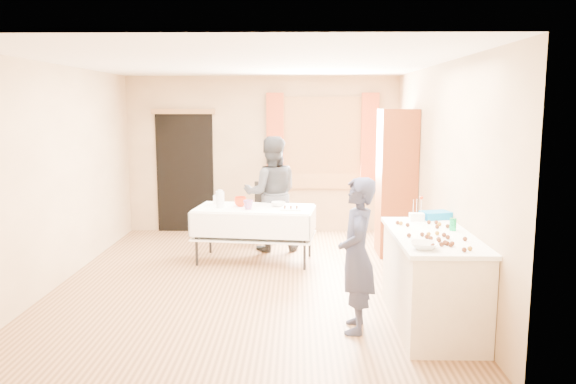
{
  "coord_description": "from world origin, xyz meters",
  "views": [
    {
      "loc": [
        0.59,
        -6.61,
        2.12
      ],
      "look_at": [
        0.48,
        0.0,
        1.1
      ],
      "focal_mm": 35.0,
      "sensor_mm": 36.0,
      "label": 1
    }
  ],
  "objects_px": {
    "cabinet": "(396,183)",
    "girl": "(357,255)",
    "woman": "(271,194)",
    "counter": "(432,280)",
    "party_table": "(255,229)",
    "chair": "(266,224)"
  },
  "relations": [
    {
      "from": "cabinet",
      "to": "party_table",
      "type": "xyz_separation_m",
      "value": [
        -1.98,
        -0.4,
        -0.59
      ]
    },
    {
      "from": "cabinet",
      "to": "girl",
      "type": "xyz_separation_m",
      "value": [
        -0.84,
        -2.79,
        -0.3
      ]
    },
    {
      "from": "counter",
      "to": "party_table",
      "type": "bearing_deg",
      "value": 129.91
    },
    {
      "from": "cabinet",
      "to": "girl",
      "type": "distance_m",
      "value": 2.93
    },
    {
      "from": "woman",
      "to": "cabinet",
      "type": "bearing_deg",
      "value": 167.92
    },
    {
      "from": "cabinet",
      "to": "girl",
      "type": "height_order",
      "value": "cabinet"
    },
    {
      "from": "chair",
      "to": "cabinet",
      "type": "bearing_deg",
      "value": -17.51
    },
    {
      "from": "counter",
      "to": "chair",
      "type": "distance_m",
      "value": 3.82
    },
    {
      "from": "chair",
      "to": "girl",
      "type": "distance_m",
      "value": 3.69
    },
    {
      "from": "chair",
      "to": "woman",
      "type": "xyz_separation_m",
      "value": [
        0.11,
        -0.5,
        0.56
      ]
    },
    {
      "from": "girl",
      "to": "woman",
      "type": "height_order",
      "value": "woman"
    },
    {
      "from": "cabinet",
      "to": "counter",
      "type": "bearing_deg",
      "value": -92.16
    },
    {
      "from": "chair",
      "to": "counter",
      "type": "bearing_deg",
      "value": -58.72
    },
    {
      "from": "girl",
      "to": "party_table",
      "type": "bearing_deg",
      "value": -149.71
    },
    {
      "from": "counter",
      "to": "woman",
      "type": "bearing_deg",
      "value": 120.37
    },
    {
      "from": "cabinet",
      "to": "party_table",
      "type": "relative_size",
      "value": 1.22
    },
    {
      "from": "chair",
      "to": "girl",
      "type": "bearing_deg",
      "value": -70.07
    },
    {
      "from": "party_table",
      "to": "girl",
      "type": "height_order",
      "value": "girl"
    },
    {
      "from": "girl",
      "to": "chair",
      "type": "bearing_deg",
      "value": -158.55
    },
    {
      "from": "cabinet",
      "to": "counter",
      "type": "relative_size",
      "value": 1.28
    },
    {
      "from": "counter",
      "to": "cabinet",
      "type": "bearing_deg",
      "value": 87.84
    },
    {
      "from": "woman",
      "to": "girl",
      "type": "bearing_deg",
      "value": 102.11
    }
  ]
}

